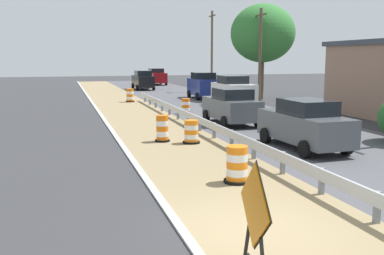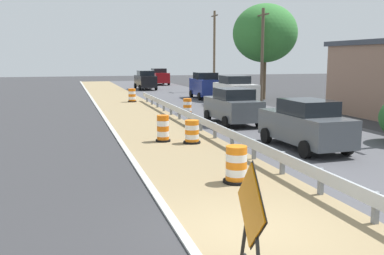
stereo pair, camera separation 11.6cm
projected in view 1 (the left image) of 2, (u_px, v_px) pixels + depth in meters
ground_plane at (249, 232)px, 8.83m from camera, size 160.00×160.00×0.00m
median_dirt_strip at (288, 227)px, 9.08m from camera, size 4.19×120.00×0.01m
curb_near_edge at (187, 239)px, 8.46m from camera, size 0.20×120.00×0.11m
guardrail_median at (281, 157)px, 13.17m from camera, size 0.18×47.97×0.71m
warning_sign_diamond at (255, 211)px, 7.08m from camera, size 0.20×1.52×1.89m
traffic_barrel_nearest at (237, 166)px, 12.29m from camera, size 0.75×0.75×1.05m
traffic_barrel_close at (191, 133)px, 17.99m from camera, size 0.72×0.72×0.97m
traffic_barrel_mid at (162, 130)px, 18.35m from camera, size 0.63×0.63×1.12m
traffic_barrel_far at (186, 107)px, 27.64m from camera, size 0.66×0.66×0.96m
traffic_barrel_farther at (130, 96)px, 34.94m from camera, size 0.72×0.72×1.08m
car_lead_near_lane at (231, 106)px, 23.13m from camera, size 2.11×4.21×1.92m
car_trailing_near_lane at (204, 86)px, 37.92m from camera, size 2.25×4.28×2.26m
car_lead_far_lane at (304, 124)px, 16.82m from camera, size 2.06×4.51×1.93m
car_mid_far_lane at (156, 77)px, 57.53m from camera, size 2.09×4.72×2.16m
car_trailing_far_lane at (143, 80)px, 48.67m from camera, size 2.05×4.58×2.12m
car_distant_a at (233, 91)px, 31.48m from camera, size 2.15×4.40×2.24m
utility_pole_mid at (260, 54)px, 33.73m from camera, size 0.24×1.80×7.27m
utility_pole_far at (212, 50)px, 45.32m from camera, size 0.24×1.80×8.31m
tree_roadside at (263, 33)px, 36.40m from camera, size 5.38×5.38×7.98m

